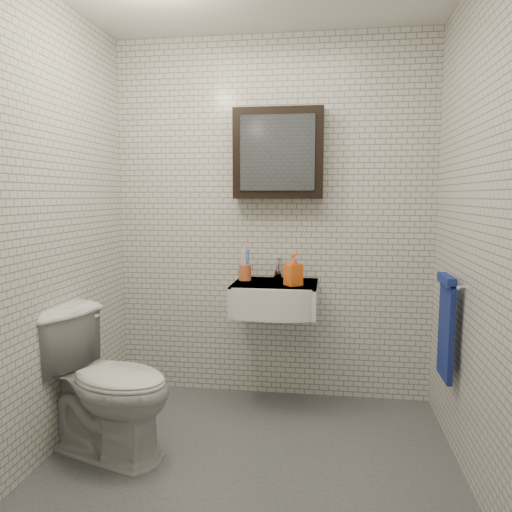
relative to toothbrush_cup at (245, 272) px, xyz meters
name	(u,v)px	position (x,y,z in m)	size (l,w,h in m)	color
ground	(249,465)	(0.16, -0.84, -0.90)	(2.20, 2.00, 0.01)	#46484D
room_shell	(249,186)	(0.16, -0.84, 0.56)	(2.22, 2.02, 2.51)	silver
washbasin	(275,298)	(0.21, -0.11, -0.15)	(0.55, 0.50, 0.20)	white
faucet	(278,269)	(0.21, 0.09, 0.01)	(0.06, 0.20, 0.15)	silver
mirror_cabinet	(278,154)	(0.21, 0.09, 0.79)	(0.60, 0.15, 0.60)	black
towel_rail	(446,323)	(1.21, -0.49, -0.18)	(0.09, 0.30, 0.58)	silver
toothbrush_cup	(245,272)	(0.00, 0.00, 0.00)	(0.11, 0.11, 0.23)	#D16434
soap_bottle	(293,269)	(0.34, -0.15, 0.04)	(0.09, 0.10, 0.21)	orange
toilet	(106,383)	(-0.64, -0.82, -0.51)	(0.45, 0.79, 0.81)	silver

